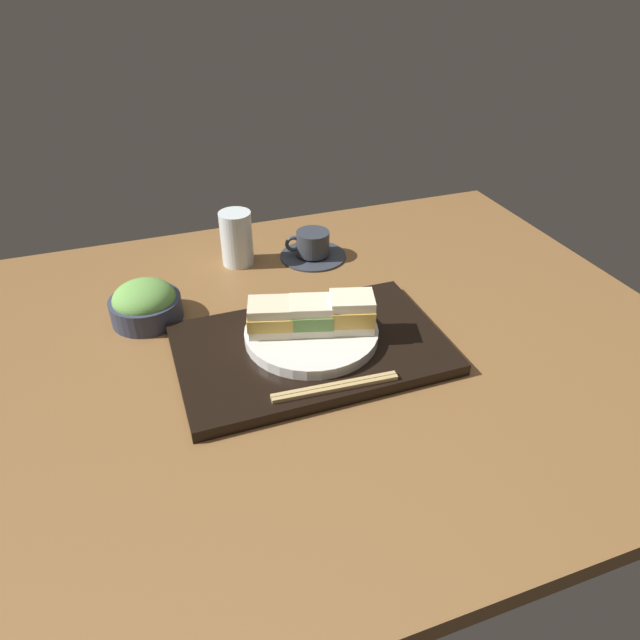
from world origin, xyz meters
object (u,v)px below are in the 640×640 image
Objects in this scene: sandwich_plate at (311,333)px; coffee_cup at (312,247)px; sandwich_near at (270,317)px; drinking_glass at (236,238)px; sandwich_far at (352,312)px; salad_bowl at (145,303)px; chopsticks_pair at (335,387)px; sandwich_middle at (311,315)px.

coffee_cup reaches higher than sandwich_plate.
drinking_glass reaches higher than sandwich_near.
sandwich_near is 1.03× the size of sandwich_far.
salad_bowl reaches higher than coffee_cup.
drinking_glass reaches higher than salad_bowl.
chopsticks_pair is at bearing -104.88° from coffee_cup.
coffee_cup reaches higher than chopsticks_pair.
sandwich_middle is at bearing 164.75° from sandwich_far.
drinking_glass is (-15.57, 2.78, 3.33)cm from coffee_cup.
salad_bowl reaches higher than sandwich_plate.
coffee_cup is (17.18, 28.96, -4.15)cm from sandwich_near.
chopsticks_pair is (-0.88, -13.29, -0.54)cm from sandwich_plate.
coffee_cup is at bearing 75.12° from chopsticks_pair.
sandwich_far is (6.37, -1.74, 3.89)cm from sandwich_plate.
sandwich_far is at bearing 57.91° from chopsticks_pair.
salad_bowl is at bearing 144.00° from sandwich_middle.
sandwich_near and sandwich_middle have the same top height.
sandwich_plate is 3.57cm from sandwich_middle.
sandwich_near reaches higher than coffee_cup.
drinking_glass is at bearing 169.86° from coffee_cup.
drinking_glass is (-3.88, 46.77, 3.29)cm from chopsticks_pair.
sandwich_far reaches higher than sandwich_near.
sandwich_far is (12.74, -3.47, 0.33)cm from sandwich_near.
sandwich_middle is 0.59× the size of coffee_cup.
sandwich_near reaches higher than salad_bowl.
drinking_glass reaches higher than sandwich_far.
sandwich_far reaches higher than sandwich_middle.
sandwich_plate is at bearing -36.00° from salad_bowl.
sandwich_plate is 1.95× the size of drinking_glass.
salad_bowl is (-24.93, 18.11, -3.20)cm from sandwich_middle.
chopsticks_pair is (-7.25, -11.55, -4.43)cm from sandwich_far.
sandwich_near is at bearing 164.75° from sandwich_far.
sandwich_middle is 30.98cm from salad_bowl.
drinking_glass is (1.62, 31.74, -0.81)cm from sandwich_near.
sandwich_near is (-6.37, 1.74, 3.55)cm from sandwich_plate.
sandwich_middle is 33.83cm from drinking_glass.
sandwich_middle is 0.74× the size of drinking_glass.
sandwich_near is 0.45× the size of chopsticks_pair.
sandwich_middle is at bearing 86.23° from chopsticks_pair.
sandwich_plate is 2.61× the size of sandwich_far.
drinking_glass is at bearing 98.08° from sandwich_middle.
sandwich_far is at bearing -15.25° from sandwich_plate.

